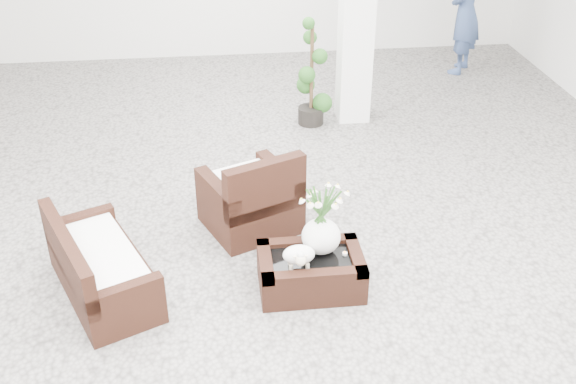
{
  "coord_description": "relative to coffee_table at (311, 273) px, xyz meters",
  "views": [
    {
      "loc": [
        -0.62,
        -5.41,
        3.79
      ],
      "look_at": [
        0.0,
        -0.1,
        0.62
      ],
      "focal_mm": 42.35,
      "sensor_mm": 36.0,
      "label": 1
    }
  ],
  "objects": [
    {
      "name": "planter_narcissus",
      "position": [
        0.1,
        0.1,
        0.56
      ],
      "size": [
        0.44,
        0.44,
        0.8
      ],
      "primitive_type": null,
      "color": "white",
      "rests_on": "coffee_table"
    },
    {
      "name": "armchair",
      "position": [
        -0.46,
        1.05,
        0.28
      ],
      "size": [
        1.07,
        1.05,
        0.87
      ],
      "primitive_type": "cube",
      "rotation": [
        0.0,
        0.0,
        3.55
      ],
      "color": "black",
      "rests_on": "ground"
    },
    {
      "name": "loveseat",
      "position": [
        -1.78,
        0.15,
        0.19
      ],
      "size": [
        1.12,
        1.46,
        0.7
      ],
      "primitive_type": "cube",
      "rotation": [
        0.0,
        0.0,
        2.0
      ],
      "color": "black",
      "rests_on": "ground"
    },
    {
      "name": "tealight",
      "position": [
        0.3,
        0.02,
        0.17
      ],
      "size": [
        0.04,
        0.04,
        0.03
      ],
      "primitive_type": "cylinder",
      "color": "white",
      "rests_on": "coffee_table"
    },
    {
      "name": "topiary",
      "position": [
        0.5,
        3.41,
        0.54
      ],
      "size": [
        0.37,
        0.37,
        1.4
      ],
      "primitive_type": null,
      "color": "#1F4917",
      "rests_on": "ground"
    },
    {
      "name": "sheep_figurine",
      "position": [
        -0.12,
        -0.1,
        0.26
      ],
      "size": [
        0.28,
        0.23,
        0.21
      ],
      "primitive_type": "ellipsoid",
      "color": "white",
      "rests_on": "coffee_table"
    },
    {
      "name": "coffee_table",
      "position": [
        0.0,
        0.0,
        0.0
      ],
      "size": [
        0.9,
        0.6,
        0.31
      ],
      "primitive_type": "cube",
      "color": "black",
      "rests_on": "ground"
    },
    {
      "name": "ground",
      "position": [
        -0.13,
        0.73,
        -0.16
      ],
      "size": [
        11.0,
        11.0,
        0.0
      ],
      "primitive_type": "plane",
      "color": "gray",
      "rests_on": "ground"
    },
    {
      "name": "shopper",
      "position": [
        3.08,
        5.05,
        0.78
      ],
      "size": [
        0.75,
        0.82,
        1.88
      ],
      "primitive_type": "imported",
      "rotation": [
        0.0,
        0.0,
        -2.14
      ],
      "color": "#334772",
      "rests_on": "ground"
    }
  ]
}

